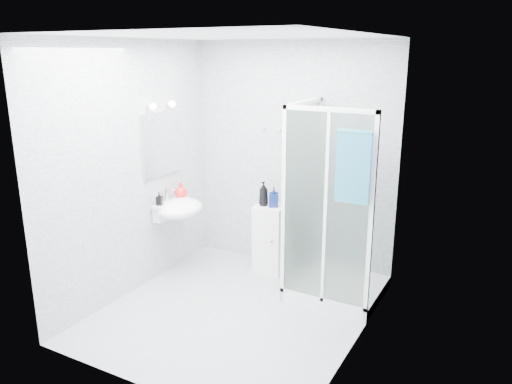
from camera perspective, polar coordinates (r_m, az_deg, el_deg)
The scene contains 12 objects.
room at distance 4.55m, azimuth -2.66°, elevation 0.85°, with size 2.40×2.60×2.60m.
shower_enclosure at distance 5.21m, azimuth 8.26°, elevation -7.25°, with size 0.90×0.95×2.00m.
wall_basin at distance 5.59m, azimuth -8.88°, elevation -1.87°, with size 0.46×0.56×0.35m.
mirror at distance 5.54m, azimuth -10.84°, elevation 5.40°, with size 0.02×0.60×0.70m, color white.
vanity_lights at distance 5.45m, azimuth -10.66°, elevation 9.71°, with size 0.10×0.40×0.08m.
wall_hooks at distance 5.68m, azimuth 1.72°, elevation 7.15°, with size 0.23×0.06×0.03m.
storage_cabinet at distance 5.77m, azimuth 1.63°, elevation -5.33°, with size 0.35×0.37×0.79m.
hand_towel at distance 4.42m, azimuth 11.06°, elevation 3.02°, with size 0.31×0.05×0.66m.
shampoo_bottle_a at distance 5.60m, azimuth 0.87°, elevation -0.18°, with size 0.11×0.11×0.28m, color black.
shampoo_bottle_b at distance 5.57m, azimuth 2.05°, elevation -0.55°, with size 0.10×0.11×0.23m, color #0D1D51.
soap_dispenser_orange at distance 5.71m, azimuth -8.59°, elevation 0.20°, with size 0.14×0.14×0.18m, color red.
soap_dispenser_black at distance 5.50m, azimuth -10.99°, elevation -0.75°, with size 0.06×0.07×0.14m, color black.
Camera 1 is at (2.28, -3.76, 2.47)m, focal length 35.00 mm.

